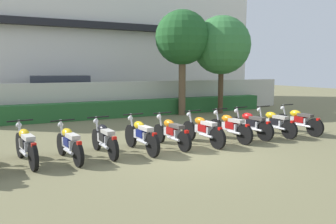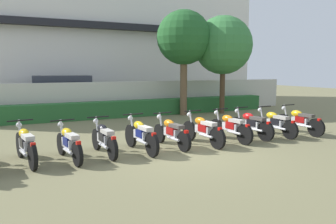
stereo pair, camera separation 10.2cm
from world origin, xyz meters
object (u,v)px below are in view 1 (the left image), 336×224
at_px(motorcycle_in_row_2, 69,143).
at_px(motorcycle_in_row_9, 274,122).
at_px(motorcycle_in_row_4, 141,135).
at_px(motorcycle_in_row_6, 203,129).
at_px(motorcycle_in_row_5, 171,132).
at_px(tree_near_inspector, 182,38).
at_px(tree_far_side, 222,45).
at_px(parked_car, 64,95).
at_px(motorcycle_in_row_3, 104,138).
at_px(motorcycle_in_row_1, 26,145).
at_px(motorcycle_in_row_10, 298,121).
at_px(motorcycle_in_row_8, 250,124).
at_px(motorcycle_in_row_7, 230,126).

xyz_separation_m(motorcycle_in_row_2, motorcycle_in_row_9, (6.63, 0.12, 0.00)).
xyz_separation_m(motorcycle_in_row_4, motorcycle_in_row_9, (4.75, 0.08, -0.02)).
bearing_deg(motorcycle_in_row_6, motorcycle_in_row_5, 76.51).
distance_m(tree_near_inspector, tree_far_side, 2.05).
relative_size(parked_car, motorcycle_in_row_3, 2.53).
xyz_separation_m(motorcycle_in_row_1, motorcycle_in_row_2, (0.95, -0.16, -0.02)).
bearing_deg(motorcycle_in_row_10, motorcycle_in_row_4, 85.52).
distance_m(motorcycle_in_row_3, motorcycle_in_row_9, 5.73).
height_order(parked_car, motorcycle_in_row_1, parked_car).
xyz_separation_m(motorcycle_in_row_3, motorcycle_in_row_5, (1.94, 0.03, -0.00)).
bearing_deg(motorcycle_in_row_8, motorcycle_in_row_4, 84.55).
bearing_deg(motorcycle_in_row_4, motorcycle_in_row_1, 83.10).
height_order(motorcycle_in_row_5, motorcycle_in_row_9, motorcycle_in_row_9).
distance_m(parked_car, motorcycle_in_row_9, 10.28).
xyz_separation_m(parked_car, motorcycle_in_row_7, (3.50, -8.81, -0.49)).
height_order(tree_near_inspector, motorcycle_in_row_9, tree_near_inspector).
bearing_deg(motorcycle_in_row_5, motorcycle_in_row_4, 92.06).
relative_size(motorcycle_in_row_1, motorcycle_in_row_8, 1.07).
relative_size(parked_car, tree_near_inspector, 0.94).
bearing_deg(tree_near_inspector, motorcycle_in_row_8, -96.48).
distance_m(motorcycle_in_row_4, motorcycle_in_row_7, 2.95).
xyz_separation_m(tree_near_inspector, motorcycle_in_row_8, (-0.65, -5.75, -3.19)).
bearing_deg(motorcycle_in_row_6, tree_far_side, -45.33).
height_order(tree_near_inspector, motorcycle_in_row_4, tree_near_inspector).
bearing_deg(motorcycle_in_row_1, tree_far_side, -68.39).
xyz_separation_m(parked_car, motorcycle_in_row_3, (-0.42, -8.77, -0.50)).
bearing_deg(motorcycle_in_row_3, parked_car, -6.42).
xyz_separation_m(tree_far_side, motorcycle_in_row_5, (-5.51, -5.42, -2.91)).
bearing_deg(motorcycle_in_row_9, motorcycle_in_row_3, 86.30).
xyz_separation_m(motorcycle_in_row_1, motorcycle_in_row_7, (5.77, -0.06, -0.01)).
distance_m(motorcycle_in_row_4, motorcycle_in_row_5, 0.98).
xyz_separation_m(motorcycle_in_row_6, motorcycle_in_row_7, (1.02, 0.06, -0.00)).
xyz_separation_m(tree_near_inspector, motorcycle_in_row_4, (-4.47, -5.89, -3.18)).
xyz_separation_m(tree_near_inspector, motorcycle_in_row_2, (-6.35, -5.94, -3.20)).
bearing_deg(motorcycle_in_row_7, motorcycle_in_row_9, -95.57).
xyz_separation_m(motorcycle_in_row_1, motorcycle_in_row_10, (8.60, -0.14, -0.00)).
xyz_separation_m(tree_near_inspector, motorcycle_in_row_5, (-3.51, -5.76, -3.20)).
height_order(parked_car, motorcycle_in_row_10, parked_car).
xyz_separation_m(motorcycle_in_row_1, motorcycle_in_row_9, (7.58, -0.04, -0.01)).
height_order(parked_car, motorcycle_in_row_2, parked_car).
bearing_deg(motorcycle_in_row_3, motorcycle_in_row_10, -94.60).
height_order(motorcycle_in_row_4, motorcycle_in_row_9, motorcycle_in_row_4).
xyz_separation_m(motorcycle_in_row_3, motorcycle_in_row_10, (6.75, -0.11, 0.01)).
bearing_deg(motorcycle_in_row_1, motorcycle_in_row_10, -99.58).
distance_m(motorcycle_in_row_4, motorcycle_in_row_10, 5.77).
xyz_separation_m(tree_near_inspector, motorcycle_in_row_1, (-7.30, -5.77, -3.18)).
distance_m(tree_near_inspector, motorcycle_in_row_1, 9.84).
height_order(motorcycle_in_row_4, motorcycle_in_row_7, motorcycle_in_row_4).
xyz_separation_m(tree_far_side, motorcycle_in_row_4, (-6.47, -5.55, -2.89)).
bearing_deg(motorcycle_in_row_7, motorcycle_in_row_2, 85.02).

